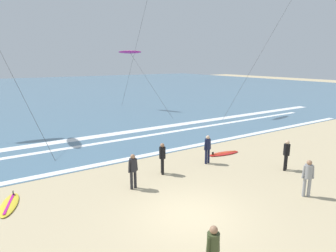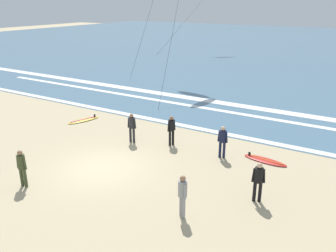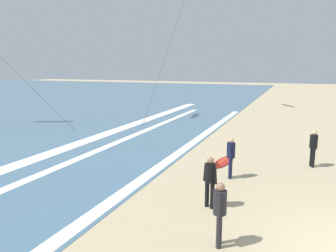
{
  "view_description": "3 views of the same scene",
  "coord_description": "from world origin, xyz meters",
  "px_view_note": "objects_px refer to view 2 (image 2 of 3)",
  "views": [
    {
      "loc": [
        -6.04,
        -7.77,
        5.59
      ],
      "look_at": [
        0.97,
        2.93,
        2.7
      ],
      "focal_mm": 31.27,
      "sensor_mm": 36.0,
      "label": 1
    },
    {
      "loc": [
        10.25,
        -10.96,
        7.22
      ],
      "look_at": [
        1.85,
        2.7,
        1.54
      ],
      "focal_mm": 38.26,
      "sensor_mm": 36.0,
      "label": 2
    },
    {
      "loc": [
        -7.72,
        1.69,
        4.26
      ],
      "look_at": [
        1.27,
        5.3,
        2.45
      ],
      "focal_mm": 34.28,
      "sensor_mm": 36.0,
      "label": 3
    }
  ],
  "objects_px": {
    "surfer_background_far": "(183,192)",
    "surfer_right_near": "(22,165)",
    "surfboard_near_water": "(265,160)",
    "surfer_left_near": "(258,179)",
    "surfer_foreground_main": "(223,139)",
    "surfer_left_far": "(132,125)",
    "surfboard_right_spare": "(83,120)",
    "surfer_mid_group": "(172,128)"
  },
  "relations": [
    {
      "from": "surfer_background_far",
      "to": "surfer_left_near",
      "type": "xyz_separation_m",
      "value": [
        1.9,
        2.35,
        0.0
      ]
    },
    {
      "from": "surfer_left_far",
      "to": "surfboard_near_water",
      "type": "bearing_deg",
      "value": 11.34
    },
    {
      "from": "surfer_foreground_main",
      "to": "surfer_right_near",
      "type": "distance_m",
      "value": 8.93
    },
    {
      "from": "surfer_left_near",
      "to": "surfboard_right_spare",
      "type": "distance_m",
      "value": 12.95
    },
    {
      "from": "surfer_right_near",
      "to": "surfer_left_far",
      "type": "bearing_deg",
      "value": 82.09
    },
    {
      "from": "surfer_mid_group",
      "to": "surfboard_right_spare",
      "type": "relative_size",
      "value": 0.73
    },
    {
      "from": "surfer_mid_group",
      "to": "surfer_foreground_main",
      "type": "bearing_deg",
      "value": -1.41
    },
    {
      "from": "surfer_left_far",
      "to": "surfer_background_far",
      "type": "bearing_deg",
      "value": -39.29
    },
    {
      "from": "surfer_left_far",
      "to": "surfer_right_near",
      "type": "xyz_separation_m",
      "value": [
        -0.86,
        -6.17,
        0.0
      ]
    },
    {
      "from": "surfer_foreground_main",
      "to": "surfer_right_near",
      "type": "bearing_deg",
      "value": -129.94
    },
    {
      "from": "surfer_mid_group",
      "to": "surfboard_near_water",
      "type": "bearing_deg",
      "value": 7.25
    },
    {
      "from": "surfer_foreground_main",
      "to": "surfboard_right_spare",
      "type": "height_order",
      "value": "surfer_foreground_main"
    },
    {
      "from": "surfer_left_near",
      "to": "surfboard_near_water",
      "type": "height_order",
      "value": "surfer_left_near"
    },
    {
      "from": "surfer_left_near",
      "to": "surfboard_right_spare",
      "type": "xyz_separation_m",
      "value": [
        -12.41,
        3.58,
        -0.91
      ]
    },
    {
      "from": "surfer_foreground_main",
      "to": "surfboard_near_water",
      "type": "distance_m",
      "value": 2.24
    },
    {
      "from": "surfer_right_near",
      "to": "surfer_background_far",
      "type": "bearing_deg",
      "value": 12.91
    },
    {
      "from": "surfer_mid_group",
      "to": "surfer_left_far",
      "type": "bearing_deg",
      "value": -159.33
    },
    {
      "from": "surfer_right_near",
      "to": "surfer_left_near",
      "type": "height_order",
      "value": "same"
    },
    {
      "from": "surfboard_right_spare",
      "to": "surfboard_near_water",
      "type": "relative_size",
      "value": 1.01
    },
    {
      "from": "surfer_background_far",
      "to": "surfboard_right_spare",
      "type": "height_order",
      "value": "surfer_background_far"
    },
    {
      "from": "surfer_right_near",
      "to": "surfboard_near_water",
      "type": "xyz_separation_m",
      "value": [
        7.66,
        7.53,
        -0.91
      ]
    },
    {
      "from": "surfer_mid_group",
      "to": "surfer_left_far",
      "type": "height_order",
      "value": "same"
    },
    {
      "from": "surfer_mid_group",
      "to": "surfer_left_near",
      "type": "xyz_separation_m",
      "value": [
        5.61,
        -3.06,
        0.0
      ]
    },
    {
      "from": "surfer_background_far",
      "to": "surfboard_near_water",
      "type": "xyz_separation_m",
      "value": [
        1.1,
        6.03,
        -0.91
      ]
    },
    {
      "from": "surfer_right_near",
      "to": "surfer_left_near",
      "type": "relative_size",
      "value": 1.0
    },
    {
      "from": "surfer_left_far",
      "to": "surfboard_right_spare",
      "type": "bearing_deg",
      "value": 165.19
    },
    {
      "from": "surfboard_near_water",
      "to": "surfer_left_near",
      "type": "bearing_deg",
      "value": -77.67
    },
    {
      "from": "surfer_left_far",
      "to": "surfer_background_far",
      "type": "height_order",
      "value": "same"
    },
    {
      "from": "surfer_foreground_main",
      "to": "surfer_background_far",
      "type": "relative_size",
      "value": 1.0
    },
    {
      "from": "surfer_left_far",
      "to": "surfer_background_far",
      "type": "distance_m",
      "value": 7.36
    },
    {
      "from": "surfer_background_far",
      "to": "surfboard_near_water",
      "type": "relative_size",
      "value": 0.74
    },
    {
      "from": "surfboard_right_spare",
      "to": "surfer_mid_group",
      "type": "bearing_deg",
      "value": -4.35
    },
    {
      "from": "surfer_foreground_main",
      "to": "surfer_left_near",
      "type": "distance_m",
      "value": 4.05
    },
    {
      "from": "surfer_right_near",
      "to": "surfer_left_near",
      "type": "distance_m",
      "value": 9.3
    },
    {
      "from": "surfer_right_near",
      "to": "surfer_mid_group",
      "type": "bearing_deg",
      "value": 67.6
    },
    {
      "from": "surfer_right_near",
      "to": "surfboard_right_spare",
      "type": "bearing_deg",
      "value": 117.95
    },
    {
      "from": "surfer_left_far",
      "to": "surfer_background_far",
      "type": "relative_size",
      "value": 1.0
    },
    {
      "from": "surfer_mid_group",
      "to": "surfer_foreground_main",
      "type": "relative_size",
      "value": 1.0
    },
    {
      "from": "surfer_mid_group",
      "to": "surfer_left_far",
      "type": "relative_size",
      "value": 1.0
    },
    {
      "from": "surfer_background_far",
      "to": "surfer_right_near",
      "type": "xyz_separation_m",
      "value": [
        -6.56,
        -1.5,
        0.0
      ]
    },
    {
      "from": "surfer_foreground_main",
      "to": "surfer_left_far",
      "type": "bearing_deg",
      "value": -172.04
    },
    {
      "from": "surfer_mid_group",
      "to": "surfboard_near_water",
      "type": "height_order",
      "value": "surfer_mid_group"
    }
  ]
}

